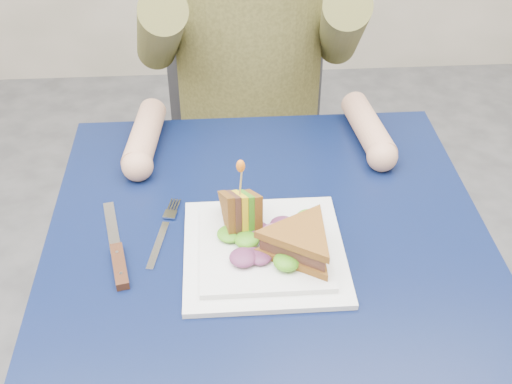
{
  "coord_description": "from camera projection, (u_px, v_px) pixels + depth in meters",
  "views": [
    {
      "loc": [
        -0.08,
        -0.82,
        1.45
      ],
      "look_at": [
        -0.02,
        -0.0,
        0.82
      ],
      "focal_mm": 45.0,
      "sensor_mm": 36.0,
      "label": 1
    }
  ],
  "objects": [
    {
      "name": "plate",
      "position": [
        264.0,
        250.0,
        1.04
      ],
      "size": [
        0.26,
        0.26,
        0.02
      ],
      "color": "white",
      "rests_on": "table"
    },
    {
      "name": "sandwich_upright",
      "position": [
        241.0,
        212.0,
        1.05
      ],
      "size": [
        0.08,
        0.12,
        0.12
      ],
      "color": "brown",
      "rests_on": "plate"
    },
    {
      "name": "diner",
      "position": [
        249.0,
        4.0,
        1.41
      ],
      "size": [
        0.54,
        0.59,
        0.74
      ],
      "color": "brown",
      "rests_on": "chair"
    },
    {
      "name": "chair",
      "position": [
        248.0,
        123.0,
        1.73
      ],
      "size": [
        0.42,
        0.4,
        0.93
      ],
      "color": "#47474C",
      "rests_on": "ground"
    },
    {
      "name": "toothpick",
      "position": [
        241.0,
        181.0,
        1.01
      ],
      "size": [
        0.01,
        0.01,
        0.06
      ],
      "primitive_type": "cylinder",
      "rotation": [
        0.14,
        0.07,
        0.0
      ],
      "color": "tan",
      "rests_on": "sandwich_upright"
    },
    {
      "name": "knife",
      "position": [
        118.0,
        258.0,
        1.03
      ],
      "size": [
        0.07,
        0.22,
        0.02
      ],
      "color": "silver",
      "rests_on": "table"
    },
    {
      "name": "toothpick_frill",
      "position": [
        241.0,
        166.0,
        0.99
      ],
      "size": [
        0.01,
        0.01,
        0.02
      ],
      "primitive_type": "ellipsoid",
      "color": "orange",
      "rests_on": "sandwich_upright"
    },
    {
      "name": "table",
      "position": [
        268.0,
        265.0,
        1.14
      ],
      "size": [
        0.75,
        0.75,
        0.73
      ],
      "color": "black",
      "rests_on": "ground"
    },
    {
      "name": "sandwich_flat",
      "position": [
        301.0,
        242.0,
        1.0
      ],
      "size": [
        0.2,
        0.2,
        0.05
      ],
      "color": "brown",
      "rests_on": "plate"
    },
    {
      "name": "lettuce_spill",
      "position": [
        267.0,
        236.0,
        1.04
      ],
      "size": [
        0.15,
        0.13,
        0.02
      ],
      "primitive_type": null,
      "color": "#337A14",
      "rests_on": "plate"
    },
    {
      "name": "fork",
      "position": [
        163.0,
        234.0,
        1.08
      ],
      "size": [
        0.05,
        0.18,
        0.01
      ],
      "color": "silver",
      "rests_on": "table"
    },
    {
      "name": "onion_ring",
      "position": [
        273.0,
        235.0,
        1.03
      ],
      "size": [
        0.04,
        0.04,
        0.02
      ],
      "primitive_type": "torus",
      "rotation": [
        0.44,
        0.0,
        0.0
      ],
      "color": "#9E4C7A",
      "rests_on": "plate"
    }
  ]
}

